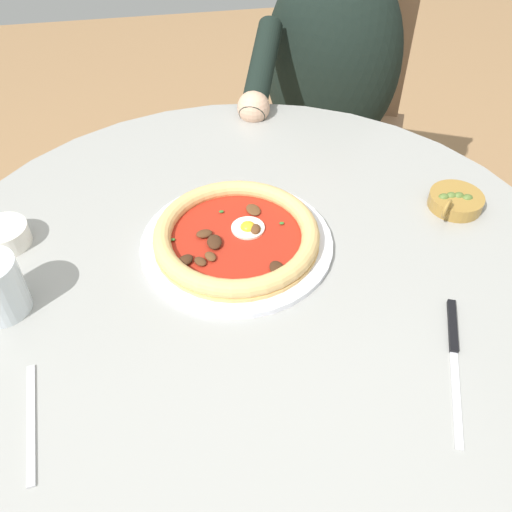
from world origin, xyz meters
The scene contains 9 objects.
ground_plane centered at (0.00, 0.00, -0.01)m, with size 6.00×6.00×0.02m, color #9E754C.
dining_table centered at (0.00, 0.00, 0.58)m, with size 1.05×1.05×0.71m.
pizza_on_plate centered at (0.01, -0.06, 0.73)m, with size 0.31×0.31×0.04m.
steak_knife centered at (-0.25, 0.19, 0.72)m, with size 0.09×0.22×0.01m.
ramekin_capers centered at (0.38, -0.13, 0.73)m, with size 0.08×0.08×0.03m.
olive_pan centered at (-0.38, -0.10, 0.73)m, with size 0.10×0.10×0.05m.
fork_utensil centered at (0.30, 0.20, 0.71)m, with size 0.03×0.17×0.00m.
diner_person centered at (-0.32, -0.69, 0.50)m, with size 0.49×0.47×1.14m.
cafe_chair_diner centered at (-0.38, -0.83, 0.52)m, with size 0.55×0.55×0.87m.
Camera 1 is at (0.09, 0.58, 1.32)m, focal length 38.56 mm.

